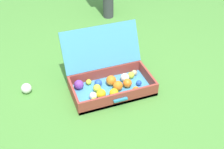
# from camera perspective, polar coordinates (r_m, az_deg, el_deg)

# --- Properties ---
(ground_plane) EXTENTS (16.00, 16.00, 0.00)m
(ground_plane) POSITION_cam_1_polar(r_m,az_deg,el_deg) (2.37, -2.47, -2.67)
(ground_plane) COLOR #4C8C38
(open_suitcase) EXTENTS (0.65, 0.53, 0.43)m
(open_suitcase) POSITION_cam_1_polar(r_m,az_deg,el_deg) (2.32, -0.59, -0.61)
(open_suitcase) COLOR #4799C6
(open_suitcase) RESTS_ON ground
(stray_ball_on_grass) EXTENTS (0.08, 0.08, 0.08)m
(stray_ball_on_grass) POSITION_cam_1_polar(r_m,az_deg,el_deg) (2.40, -16.57, -2.64)
(stray_ball_on_grass) COLOR white
(stray_ball_on_grass) RESTS_ON ground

